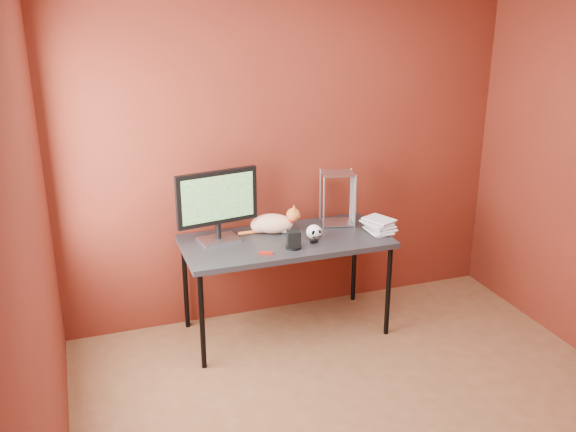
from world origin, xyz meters
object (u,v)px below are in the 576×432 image
object	(u,v)px
desk	(286,245)
monitor	(217,203)
skull_mug	(314,232)
book_stack	(373,162)
cat	(273,223)
speaker	(294,240)

from	to	relation	value
desk	monitor	size ratio (longest dim) A/B	2.49
skull_mug	book_stack	bearing A→B (deg)	-2.37
monitor	cat	xyz separation A→B (m)	(0.42, 0.03, -0.22)
monitor	speaker	bearing A→B (deg)	-42.91
skull_mug	book_stack	size ratio (longest dim) A/B	0.10
monitor	skull_mug	world-z (taller)	monitor
desk	monitor	xyz separation A→B (m)	(-0.47, 0.12, 0.34)
cat	speaker	bearing A→B (deg)	-59.86
desk	skull_mug	size ratio (longest dim) A/B	13.29
skull_mug	speaker	bearing A→B (deg)	-151.06
skull_mug	book_stack	distance (m)	0.66
desk	cat	bearing A→B (deg)	107.85
cat	book_stack	size ratio (longest dim) A/B	0.41
cat	monitor	bearing A→B (deg)	-153.33
desk	cat	size ratio (longest dim) A/B	3.32
monitor	skull_mug	xyz separation A→B (m)	(0.66, -0.20, -0.24)
speaker	desk	bearing A→B (deg)	98.25
cat	skull_mug	bearing A→B (deg)	-20.75
desk	skull_mug	xyz separation A→B (m)	(0.19, -0.07, 0.11)
monitor	skull_mug	size ratio (longest dim) A/B	5.34
cat	speaker	distance (m)	0.34
cat	book_stack	world-z (taller)	book_stack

